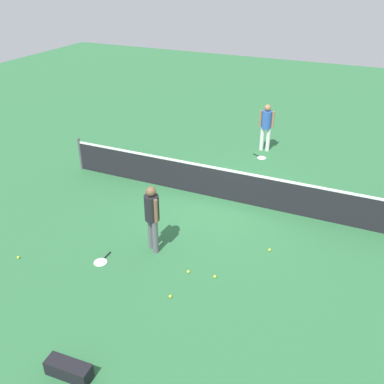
% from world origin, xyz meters
% --- Properties ---
extents(ground_plane, '(40.00, 40.00, 0.00)m').
position_xyz_m(ground_plane, '(0.00, 0.00, 0.00)').
color(ground_plane, '#2D6B3D').
extents(court_net, '(10.09, 0.09, 1.07)m').
position_xyz_m(court_net, '(0.00, 0.00, 0.50)').
color(court_net, '#4C4C51').
rests_on(court_net, ground_plane).
extents(player_near_side, '(0.48, 0.47, 1.70)m').
position_xyz_m(player_near_side, '(-0.65, -3.00, 1.01)').
color(player_near_side, '#595960').
rests_on(player_near_side, ground_plane).
extents(player_far_side, '(0.53, 0.38, 1.70)m').
position_xyz_m(player_far_side, '(0.07, 4.00, 1.01)').
color(player_far_side, white).
rests_on(player_far_side, ground_plane).
extents(tennis_racket_near_player, '(0.32, 0.59, 0.03)m').
position_xyz_m(tennis_racket_near_player, '(-1.52, -3.93, 0.01)').
color(tennis_racket_near_player, white).
rests_on(tennis_racket_near_player, ground_plane).
extents(tennis_racket_far_player, '(0.59, 0.45, 0.03)m').
position_xyz_m(tennis_racket_far_player, '(0.16, 3.28, 0.01)').
color(tennis_racket_far_player, white).
rests_on(tennis_racket_far_player, ground_plane).
extents(tennis_ball_near_player, '(0.07, 0.07, 0.07)m').
position_xyz_m(tennis_ball_near_player, '(-3.35, -4.62, 0.03)').
color(tennis_ball_near_player, '#C6E033').
rests_on(tennis_ball_near_player, ground_plane).
extents(tennis_ball_by_net, '(0.07, 0.07, 0.07)m').
position_xyz_m(tennis_ball_by_net, '(0.47, -3.46, 0.03)').
color(tennis_ball_by_net, '#C6E033').
rests_on(tennis_ball_by_net, ground_plane).
extents(tennis_ball_midcourt, '(0.07, 0.07, 0.07)m').
position_xyz_m(tennis_ball_midcourt, '(1.07, -3.37, 0.03)').
color(tennis_ball_midcourt, '#C6E033').
rests_on(tennis_ball_midcourt, ground_plane).
extents(tennis_ball_baseline, '(0.07, 0.07, 0.07)m').
position_xyz_m(tennis_ball_baseline, '(0.46, -4.33, 0.03)').
color(tennis_ball_baseline, '#C6E033').
rests_on(tennis_ball_baseline, ground_plane).
extents(tennis_ball_stray_left, '(0.07, 0.07, 0.07)m').
position_xyz_m(tennis_ball_stray_left, '(1.90, -1.92, 0.03)').
color(tennis_ball_stray_left, '#C6E033').
rests_on(tennis_ball_stray_left, ground_plane).
extents(equipment_bag, '(0.81, 0.32, 0.28)m').
position_xyz_m(equipment_bag, '(-0.26, -6.72, 0.14)').
color(equipment_bag, black).
rests_on(equipment_bag, ground_plane).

